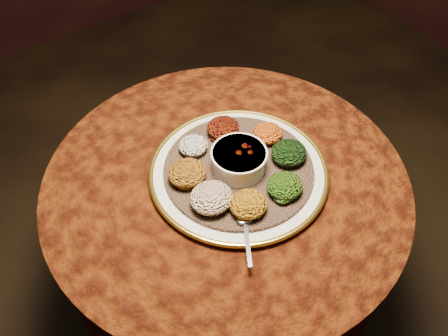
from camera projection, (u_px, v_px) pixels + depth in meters
table at (226, 220)px, 1.44m from camera, size 0.96×0.96×0.73m
platter at (238, 172)px, 1.30m from camera, size 0.49×0.49×0.02m
injera at (239, 169)px, 1.29m from camera, size 0.51×0.51×0.01m
stew_bowl at (239, 159)px, 1.26m from camera, size 0.14×0.14×0.06m
spoon at (245, 223)px, 1.17m from camera, size 0.09×0.13×0.01m
portion_ayib at (193, 146)px, 1.32m from camera, size 0.08×0.08×0.04m
portion_kitfo at (223, 128)px, 1.36m from camera, size 0.09×0.09×0.04m
portion_tikil at (267, 133)px, 1.35m from camera, size 0.08×0.08×0.04m
portion_gomen at (289, 153)px, 1.30m from camera, size 0.10×0.09×0.05m
portion_mixveg at (285, 186)px, 1.22m from camera, size 0.09×0.09×0.04m
portion_kik at (249, 204)px, 1.18m from camera, size 0.09×0.09×0.04m
portion_timatim at (211, 198)px, 1.19m from camera, size 0.11×0.10×0.05m
portion_shiro at (187, 173)px, 1.25m from camera, size 0.10×0.09×0.05m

